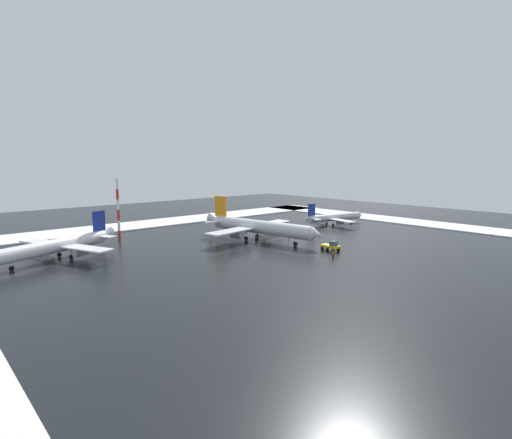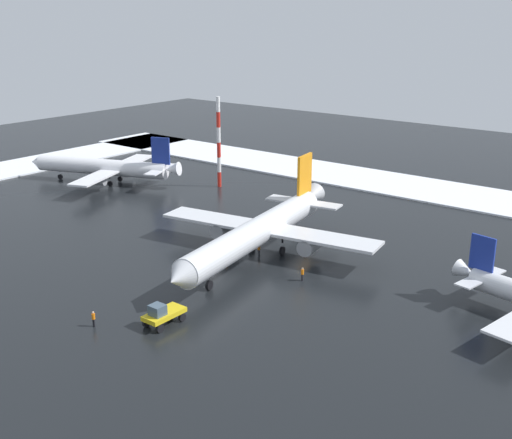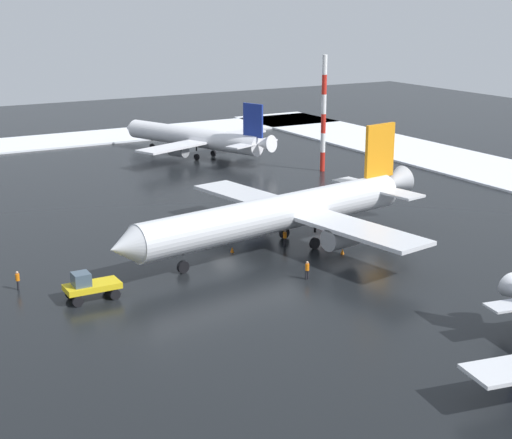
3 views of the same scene
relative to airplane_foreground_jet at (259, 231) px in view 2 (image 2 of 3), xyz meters
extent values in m
plane|color=black|center=(4.78, 4.11, -3.73)|extent=(240.00, 240.00, 0.00)
cube|color=white|center=(4.78, -45.89, -3.58)|extent=(152.00, 16.00, 0.31)
cylinder|color=silver|center=(-0.15, 0.91, 0.00)|extent=(8.60, 32.13, 3.62)
cone|color=silver|center=(-2.86, 17.95, 0.00)|extent=(3.80, 3.07, 3.44)
cone|color=silver|center=(2.60, -16.34, 0.64)|extent=(3.64, 4.24, 3.52)
cube|color=silver|center=(-8.27, -3.62, -0.32)|extent=(14.41, 6.81, 0.38)
cylinder|color=gray|center=(-6.25, -2.76, -1.39)|extent=(2.67, 3.91, 2.13)
cube|color=silver|center=(8.98, -0.87, -0.32)|extent=(14.41, 6.81, 0.38)
cylinder|color=gray|center=(6.80, -0.68, -1.39)|extent=(2.67, 3.91, 2.13)
cube|color=orange|center=(2.20, -13.82, 4.58)|extent=(1.05, 4.27, 5.97)
cube|color=silver|center=(-0.99, -14.11, 0.42)|extent=(5.49, 3.54, 0.26)
cube|color=silver|center=(5.32, -13.10, 0.42)|extent=(5.49, 3.54, 0.26)
cylinder|color=black|center=(-1.90, 11.96, -1.60)|extent=(0.26, 0.26, 0.75)
cylinder|color=black|center=(-1.90, 11.96, -3.15)|extent=(0.55, 1.22, 1.17)
cylinder|color=black|center=(-1.96, -2.61, -1.60)|extent=(0.26, 0.26, 0.75)
cylinder|color=black|center=(-1.96, -2.61, -3.15)|extent=(0.55, 1.22, 1.17)
cylinder|color=black|center=(2.67, -1.88, -1.60)|extent=(0.26, 0.26, 0.75)
cylinder|color=black|center=(2.67, -1.88, -3.15)|extent=(0.55, 1.22, 1.17)
cone|color=silver|center=(-26.00, -5.02, -0.76)|extent=(2.94, 2.54, 2.40)
cube|color=navy|center=(-27.71, -4.69, 1.93)|extent=(2.90, 0.80, 4.06)
cube|color=silver|center=(-28.26, -6.80, -0.90)|extent=(2.50, 3.77, 0.17)
cube|color=silver|center=(-27.45, -2.53, -0.90)|extent=(2.50, 3.77, 0.17)
cylinder|color=white|center=(47.90, -12.73, -0.62)|extent=(25.99, 12.48, 3.03)
cone|color=white|center=(61.34, -7.51, -0.62)|extent=(3.03, 3.45, 2.87)
cone|color=white|center=(34.29, -18.01, -0.08)|extent=(3.89, 3.55, 2.94)
cube|color=white|center=(42.77, -6.89, -0.88)|extent=(7.84, 12.20, 0.32)
cylinder|color=gray|center=(43.83, -8.39, -1.77)|extent=(3.47, 2.75, 1.78)
cube|color=white|center=(48.05, -20.50, -0.88)|extent=(7.84, 12.20, 0.32)
cylinder|color=gray|center=(47.82, -18.68, -1.77)|extent=(3.47, 2.75, 1.78)
cube|color=navy|center=(36.28, -17.24, 3.21)|extent=(3.43, 1.59, 4.98)
cube|color=white|center=(35.48, -14.68, -0.26)|extent=(3.70, 4.82, 0.21)
cube|color=white|center=(37.41, -19.66, -0.26)|extent=(3.70, 4.82, 0.21)
cylinder|color=black|center=(56.61, -9.34, -1.95)|extent=(0.21, 0.21, 0.62)
cylinder|color=black|center=(56.61, -9.34, -3.24)|extent=(1.03, 0.64, 0.98)
cylinder|color=black|center=(44.70, -11.87, -1.95)|extent=(0.21, 0.21, 0.62)
cylinder|color=black|center=(44.70, -11.87, -3.24)|extent=(1.03, 0.64, 0.98)
cylinder|color=black|center=(46.12, -15.52, -1.95)|extent=(0.21, 0.21, 0.62)
cylinder|color=black|center=(46.12, -15.52, -3.24)|extent=(1.03, 0.64, 0.98)
cube|color=gold|center=(-4.05, 21.29, -2.58)|extent=(2.22, 4.61, 0.50)
cube|color=#3F5160|center=(-4.04, 22.21, -1.78)|extent=(1.51, 1.41, 1.10)
cylinder|color=black|center=(-5.03, 22.90, -3.28)|extent=(0.32, 0.90, 0.90)
cylinder|color=black|center=(-3.05, 22.90, -3.28)|extent=(0.32, 0.90, 0.90)
cylinder|color=black|center=(-5.04, 19.68, -3.28)|extent=(0.32, 0.90, 0.90)
cylinder|color=black|center=(-3.06, 19.68, -3.28)|extent=(0.32, 0.90, 0.90)
cylinder|color=black|center=(0.43, -0.61, -3.31)|extent=(0.16, 0.16, 0.85)
cylinder|color=black|center=(0.36, -0.43, -3.31)|extent=(0.16, 0.16, 0.85)
cylinder|color=orange|center=(0.39, -0.52, -2.57)|extent=(0.36, 0.36, 0.62)
sphere|color=tan|center=(0.39, -0.52, -2.14)|extent=(0.24, 0.24, 0.24)
cylinder|color=black|center=(1.41, 26.21, -3.31)|extent=(0.16, 0.16, 0.85)
cylinder|color=black|center=(1.21, 26.22, -3.31)|extent=(0.16, 0.16, 0.85)
cylinder|color=orange|center=(1.31, 26.22, -2.57)|extent=(0.36, 0.36, 0.62)
sphere|color=tan|center=(1.31, 26.22, -2.14)|extent=(0.24, 0.24, 0.24)
cylinder|color=black|center=(-8.98, 3.05, -3.31)|extent=(0.16, 0.16, 0.85)
cylinder|color=black|center=(-8.99, 2.85, -3.31)|extent=(0.16, 0.16, 0.85)
cylinder|color=orange|center=(-8.98, 2.95, -2.57)|extent=(0.36, 0.36, 0.62)
sphere|color=tan|center=(-8.98, 2.95, -2.14)|extent=(0.24, 0.24, 0.24)
cylinder|color=red|center=(28.38, -24.44, -2.33)|extent=(0.70, 0.70, 2.80)
cylinder|color=white|center=(28.38, -24.44, 0.46)|extent=(0.70, 0.70, 2.80)
cylinder|color=red|center=(28.38, -24.44, 3.26)|extent=(0.70, 0.70, 2.80)
cylinder|color=white|center=(28.38, -24.44, 6.05)|extent=(0.70, 0.70, 2.80)
cylinder|color=red|center=(28.38, -24.44, 8.85)|extent=(0.70, 0.70, 2.80)
cylinder|color=white|center=(28.38, -24.44, 11.64)|extent=(0.70, 0.70, 2.80)
cone|color=orange|center=(1.28, 5.12, -3.46)|extent=(0.36, 0.36, 0.55)
cone|color=orange|center=(-4.67, -4.10, -3.46)|extent=(0.36, 0.36, 0.55)
camera|label=1|loc=(71.56, 78.93, 17.36)|focal=28.00mm
camera|label=2|loc=(-48.93, 63.00, 27.25)|focal=45.00mm
camera|label=3|loc=(-64.39, 40.12, 20.73)|focal=55.00mm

